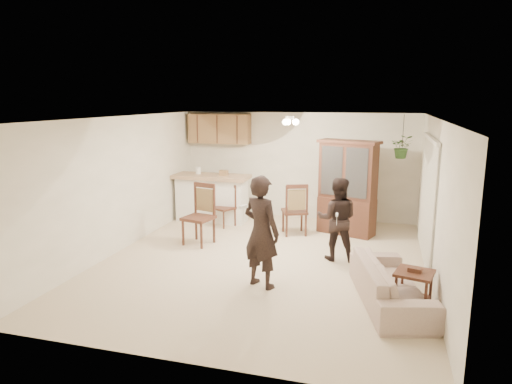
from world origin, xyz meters
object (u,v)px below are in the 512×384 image
(sofa, at_px, (391,278))
(chair_hutch_left, at_px, (224,215))
(child, at_px, (337,223))
(chair_hutch_right, at_px, (294,220))
(china_hutch, at_px, (347,188))
(chair_bar, at_px, (199,227))
(side_table, at_px, (413,289))
(adult, at_px, (261,229))

(sofa, height_order, chair_hutch_left, chair_hutch_left)
(child, bearing_deg, chair_hutch_left, -33.91)
(child, relative_size, chair_hutch_right, 1.22)
(child, height_order, china_hutch, china_hutch)
(china_hutch, relative_size, chair_hutch_right, 1.79)
(sofa, bearing_deg, chair_bar, 49.71)
(sofa, distance_m, child, 1.86)
(side_table, height_order, chair_hutch_right, chair_hutch_right)
(china_hutch, distance_m, chair_hutch_right, 1.29)
(adult, height_order, child, adult)
(side_table, distance_m, chair_bar, 4.32)
(adult, relative_size, chair_hutch_right, 1.63)
(side_table, bearing_deg, child, 125.67)
(sofa, xyz_separation_m, china_hutch, (-0.88, 3.24, 0.61))
(adult, bearing_deg, side_table, -160.92)
(side_table, relative_size, chair_hutch_left, 0.63)
(side_table, bearing_deg, chair_hutch_right, 126.45)
(chair_hutch_left, bearing_deg, sofa, -12.09)
(chair_hutch_left, bearing_deg, china_hutch, 32.14)
(child, bearing_deg, chair_hutch_right, -56.74)
(child, xyz_separation_m, chair_bar, (-2.69, 0.15, -0.34))
(chair_hutch_left, bearing_deg, chair_bar, -63.21)
(china_hutch, bearing_deg, child, -72.36)
(child, xyz_separation_m, china_hutch, (0.04, 1.66, 0.30))
(adult, xyz_separation_m, child, (0.98, 1.51, -0.22))
(side_table, xyz_separation_m, chair_hutch_right, (-2.22, 3.01, 0.04))
(side_table, relative_size, chair_hutch_right, 0.53)
(sofa, distance_m, chair_bar, 4.00)
(sofa, height_order, side_table, sofa)
(side_table, height_order, chair_bar, chair_bar)
(sofa, height_order, adult, adult)
(sofa, distance_m, chair_hutch_left, 4.72)
(child, bearing_deg, side_table, 121.49)
(adult, xyz_separation_m, side_table, (2.19, -0.18, -0.63))
(adult, bearing_deg, sofa, -158.64)
(chair_bar, height_order, chair_hutch_right, chair_bar)
(child, height_order, chair_bar, child)
(sofa, height_order, china_hutch, china_hutch)
(side_table, distance_m, chair_hutch_right, 3.74)
(china_hutch, bearing_deg, chair_bar, -132.20)
(child, bearing_deg, adult, 52.84)
(child, height_order, side_table, child)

